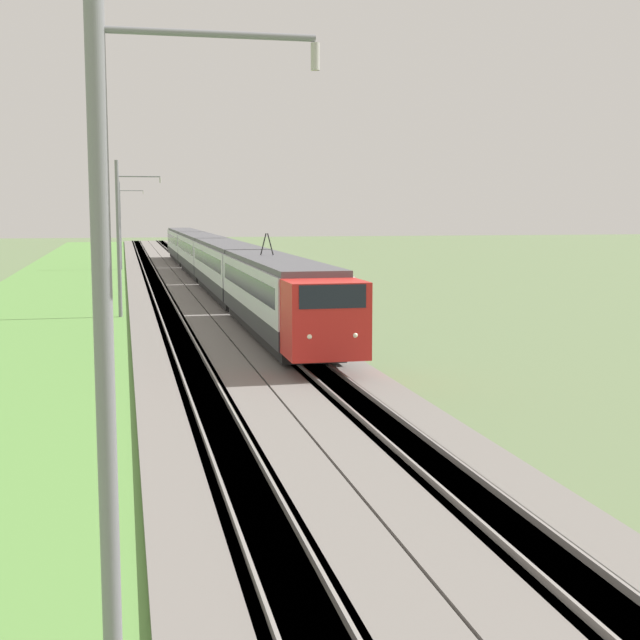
{
  "coord_description": "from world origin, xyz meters",
  "views": [
    {
      "loc": [
        -4.0,
        2.45,
        6.2
      ],
      "look_at": [
        27.3,
        -4.47,
        2.22
      ],
      "focal_mm": 50.0,
      "sensor_mm": 36.0,
      "label": 1
    }
  ],
  "objects": [
    {
      "name": "ballast_main",
      "position": [
        50.0,
        0.0,
        0.15
      ],
      "size": [
        240.0,
        4.4,
        0.3
      ],
      "color": "slate",
      "rests_on": "ground"
    },
    {
      "name": "ballast_adjacent",
      "position": [
        50.0,
        -4.47,
        0.15
      ],
      "size": [
        240.0,
        4.4,
        0.3
      ],
      "color": "slate",
      "rests_on": "ground"
    },
    {
      "name": "track_main",
      "position": [
        50.0,
        0.0,
        0.16
      ],
      "size": [
        240.0,
        1.57,
        0.45
      ],
      "color": "#4C4238",
      "rests_on": "ground"
    },
    {
      "name": "track_adjacent",
      "position": [
        50.0,
        -4.47,
        0.16
      ],
      "size": [
        240.0,
        1.57,
        0.45
      ],
      "color": "#4C4238",
      "rests_on": "ground"
    },
    {
      "name": "grass_verge",
      "position": [
        50.0,
        5.76,
        0.06
      ],
      "size": [
        240.0,
        13.87,
        0.12
      ],
      "color": "#5B8E42",
      "rests_on": "ground"
    },
    {
      "name": "passenger_train",
      "position": [
        67.35,
        -4.47,
        2.37
      ],
      "size": [
        83.52,
        2.95,
        5.05
      ],
      "rotation": [
        0.0,
        0.0,
        3.14
      ],
      "color": "red",
      "rests_on": "ground"
    },
    {
      "name": "catenary_mast_near",
      "position": [
        6.04,
        2.63,
        4.65
      ],
      "size": [
        0.22,
        2.56,
        9.01
      ],
      "color": "slate",
      "rests_on": "ground"
    },
    {
      "name": "catenary_mast_mid",
      "position": [
        47.74,
        2.63,
        4.62
      ],
      "size": [
        0.22,
        2.56,
        8.96
      ],
      "color": "slate",
      "rests_on": "ground"
    },
    {
      "name": "catenary_mast_far",
      "position": [
        89.44,
        2.63,
        4.66
      ],
      "size": [
        0.22,
        2.56,
        9.03
      ],
      "color": "slate",
      "rests_on": "ground"
    }
  ]
}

